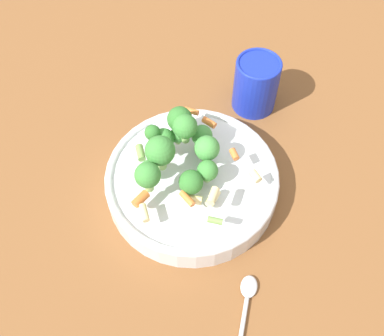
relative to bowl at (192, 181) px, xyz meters
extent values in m
plane|color=brown|center=(0.00, 0.00, -0.03)|extent=(3.00, 3.00, 0.00)
cylinder|color=silver|center=(0.00, 0.00, -0.01)|extent=(0.30, 0.30, 0.04)
torus|color=silver|center=(0.00, 0.00, 0.02)|extent=(0.30, 0.30, 0.01)
cylinder|color=#8CB766|center=(-0.02, 0.03, 0.03)|extent=(0.01, 0.01, 0.01)
sphere|color=#33722D|center=(-0.02, 0.03, 0.05)|extent=(0.04, 0.04, 0.04)
cylinder|color=#8CB766|center=(-0.03, 0.00, 0.03)|extent=(0.01, 0.01, 0.01)
sphere|color=#3D8438|center=(-0.03, 0.00, 0.05)|extent=(0.03, 0.03, 0.03)
cylinder|color=#8CB766|center=(0.05, -0.04, 0.06)|extent=(0.01, 0.01, 0.01)
sphere|color=#33722D|center=(0.05, -0.04, 0.09)|extent=(0.04, 0.04, 0.04)
cylinder|color=#8CB766|center=(0.06, 0.04, 0.03)|extent=(0.01, 0.01, 0.01)
sphere|color=#479342|center=(0.06, 0.04, 0.05)|extent=(0.03, 0.03, 0.03)
cylinder|color=#8CB766|center=(0.05, -0.03, 0.04)|extent=(0.01, 0.01, 0.01)
sphere|color=#479342|center=(0.05, -0.03, 0.06)|extent=(0.03, 0.03, 0.03)
cylinder|color=#8CB766|center=(-0.01, -0.03, 0.04)|extent=(0.01, 0.01, 0.02)
sphere|color=#479342|center=(-0.01, -0.03, 0.07)|extent=(0.04, 0.04, 0.04)
cylinder|color=#8CB766|center=(0.03, -0.03, 0.06)|extent=(0.01, 0.01, 0.02)
sphere|color=#3D8438|center=(0.03, -0.03, 0.09)|extent=(0.04, 0.04, 0.04)
cylinder|color=#8CB766|center=(0.03, 0.07, 0.06)|extent=(0.01, 0.01, 0.02)
sphere|color=#3D8438|center=(0.03, 0.07, 0.09)|extent=(0.04, 0.04, 0.04)
cylinder|color=#8CB766|center=(0.02, -0.06, 0.03)|extent=(0.01, 0.01, 0.01)
sphere|color=#479342|center=(0.02, -0.06, 0.05)|extent=(0.04, 0.04, 0.04)
cylinder|color=#8CB766|center=(0.07, 0.00, 0.07)|extent=(0.01, 0.01, 0.01)
sphere|color=#33722D|center=(0.07, 0.00, 0.08)|extent=(0.03, 0.03, 0.03)
cylinder|color=#8CB766|center=(0.06, -0.01, 0.04)|extent=(0.01, 0.01, 0.02)
sphere|color=#3D8438|center=(0.06, -0.01, 0.07)|extent=(0.04, 0.04, 0.04)
cylinder|color=#8CB766|center=(0.04, 0.03, 0.06)|extent=(0.02, 0.02, 0.02)
sphere|color=#3D8438|center=(0.04, 0.03, 0.09)|extent=(0.05, 0.05, 0.05)
cylinder|color=orange|center=(0.07, -0.02, 0.04)|extent=(0.02, 0.01, 0.01)
cylinder|color=orange|center=(0.04, 0.09, 0.04)|extent=(0.02, 0.03, 0.01)
cylinder|color=orange|center=(-0.05, -0.04, 0.06)|extent=(0.02, 0.02, 0.01)
cylinder|color=beige|center=(0.02, 0.11, 0.05)|extent=(0.03, 0.03, 0.01)
cylinder|color=orange|center=(-0.03, 0.06, 0.05)|extent=(0.03, 0.02, 0.01)
cylinder|color=beige|center=(-0.06, 0.03, 0.03)|extent=(0.02, 0.03, 0.01)
cylinder|color=orange|center=(0.06, -0.01, 0.04)|extent=(0.03, 0.02, 0.01)
cylinder|color=#729E4C|center=(0.07, -0.07, 0.06)|extent=(0.03, 0.02, 0.01)
cylinder|color=beige|center=(-0.03, 0.05, 0.03)|extent=(0.03, 0.02, 0.01)
cylinder|color=orange|center=(-0.01, 0.03, 0.04)|extent=(0.03, 0.02, 0.01)
cylinder|color=beige|center=(-0.10, -0.03, 0.05)|extent=(0.02, 0.02, 0.01)
cylinder|color=orange|center=(0.05, -0.09, 0.06)|extent=(0.03, 0.01, 0.01)
cylinder|color=#729E4C|center=(-0.08, 0.07, 0.05)|extent=(0.02, 0.02, 0.01)
cylinder|color=beige|center=(-0.06, 0.04, 0.07)|extent=(0.02, 0.03, 0.01)
cylinder|color=#729E4C|center=(0.09, 0.02, 0.04)|extent=(0.03, 0.03, 0.01)
cylinder|color=orange|center=(0.02, -0.08, 0.06)|extent=(0.03, 0.01, 0.01)
cylinder|color=#192DAD|center=(0.00, -0.24, 0.03)|extent=(0.09, 0.09, 0.11)
torus|color=#192DAD|center=(0.00, -0.24, 0.08)|extent=(0.09, 0.09, 0.01)
ellipsoid|color=silver|center=(-0.17, 0.11, -0.02)|extent=(0.04, 0.04, 0.01)
camera|label=1|loc=(-0.22, 0.35, 0.65)|focal=42.00mm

